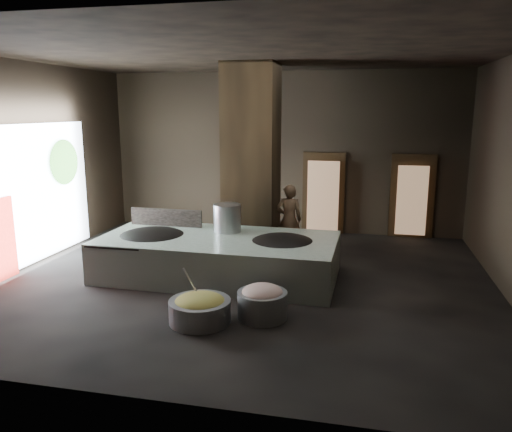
% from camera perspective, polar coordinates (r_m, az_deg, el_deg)
% --- Properties ---
extents(floor, '(10.00, 9.00, 0.10)m').
position_cam_1_polar(floor, '(10.44, -1.23, -7.54)').
color(floor, black).
rests_on(floor, ground).
extents(ceiling, '(10.00, 9.00, 0.10)m').
position_cam_1_polar(ceiling, '(9.89, -1.35, 18.43)').
color(ceiling, black).
rests_on(ceiling, back_wall).
extents(back_wall, '(10.00, 0.10, 4.50)m').
position_cam_1_polar(back_wall, '(14.34, 3.06, 7.24)').
color(back_wall, black).
rests_on(back_wall, ground).
extents(front_wall, '(10.00, 0.10, 4.50)m').
position_cam_1_polar(front_wall, '(5.65, -12.30, -0.50)').
color(front_wall, black).
rests_on(front_wall, ground).
extents(left_wall, '(0.10, 9.00, 4.50)m').
position_cam_1_polar(left_wall, '(12.13, -25.24, 5.23)').
color(left_wall, black).
rests_on(left_wall, ground).
extents(pillar, '(1.20, 1.20, 4.50)m').
position_cam_1_polar(pillar, '(11.81, -0.51, 6.22)').
color(pillar, black).
rests_on(pillar, ground).
extents(hearth_platform, '(4.93, 2.42, 0.85)m').
position_cam_1_polar(hearth_platform, '(10.52, -4.35, -4.69)').
color(hearth_platform, silver).
rests_on(hearth_platform, ground).
extents(platform_cap, '(4.79, 2.30, 0.03)m').
position_cam_1_polar(platform_cap, '(10.42, -4.38, -2.64)').
color(platform_cap, black).
rests_on(platform_cap, hearth_platform).
extents(wok_left, '(1.54, 1.54, 0.43)m').
position_cam_1_polar(wok_left, '(10.89, -11.78, -2.57)').
color(wok_left, black).
rests_on(wok_left, hearth_platform).
extents(wok_left_rim, '(1.57, 1.57, 0.05)m').
position_cam_1_polar(wok_left_rim, '(10.87, -11.80, -2.21)').
color(wok_left_rim, black).
rests_on(wok_left_rim, hearth_platform).
extents(wok_right, '(1.44, 1.44, 0.40)m').
position_cam_1_polar(wok_right, '(10.18, 3.01, -3.34)').
color(wok_right, black).
rests_on(wok_right, hearth_platform).
extents(wok_right_rim, '(1.47, 1.47, 0.05)m').
position_cam_1_polar(wok_right_rim, '(10.17, 3.02, -2.96)').
color(wok_right_rim, black).
rests_on(wok_right_rim, hearth_platform).
extents(stock_pot, '(0.60, 0.60, 0.64)m').
position_cam_1_polar(stock_pot, '(10.84, -3.32, -0.32)').
color(stock_pot, '#9C9EA3').
rests_on(stock_pot, hearth_platform).
extents(splash_guard, '(1.70, 0.09, 0.43)m').
position_cam_1_polar(splash_guard, '(11.54, -10.23, -0.25)').
color(splash_guard, black).
rests_on(splash_guard, hearth_platform).
extents(cook, '(0.69, 0.52, 1.71)m').
position_cam_1_polar(cook, '(12.09, 3.78, -0.38)').
color(cook, '#8B6646').
rests_on(cook, ground).
extents(veg_basin, '(1.24, 1.24, 0.38)m').
position_cam_1_polar(veg_basin, '(8.45, -6.42, -10.74)').
color(veg_basin, gray).
rests_on(veg_basin, ground).
extents(veg_fill, '(0.84, 0.84, 0.26)m').
position_cam_1_polar(veg_fill, '(8.39, -6.45, -9.72)').
color(veg_fill, '#7C9E4C').
rests_on(veg_fill, veg_basin).
extents(ladle, '(0.28, 0.34, 0.73)m').
position_cam_1_polar(ladle, '(8.49, -7.12, -8.01)').
color(ladle, '#9C9EA3').
rests_on(ladle, veg_basin).
extents(meat_basin, '(0.92, 0.92, 0.46)m').
position_cam_1_polar(meat_basin, '(8.53, 0.72, -10.11)').
color(meat_basin, gray).
rests_on(meat_basin, ground).
extents(meat_fill, '(0.70, 0.70, 0.27)m').
position_cam_1_polar(meat_fill, '(8.45, 0.73, -8.74)').
color(meat_fill, tan).
rests_on(meat_fill, meat_basin).
extents(doorway_near, '(1.18, 0.08, 2.38)m').
position_cam_1_polar(doorway_near, '(14.24, 7.71, 2.45)').
color(doorway_near, black).
rests_on(doorway_near, ground).
extents(doorway_near_glow, '(0.87, 0.04, 2.06)m').
position_cam_1_polar(doorway_near_glow, '(13.97, 7.65, 2.06)').
color(doorway_near_glow, '#8C6647').
rests_on(doorway_near_glow, ground).
extents(doorway_far, '(1.18, 0.08, 2.38)m').
position_cam_1_polar(doorway_far, '(14.25, 17.37, 2.01)').
color(doorway_far, black).
rests_on(doorway_far, ground).
extents(doorway_far_glow, '(0.80, 0.04, 1.89)m').
position_cam_1_polar(doorway_far_glow, '(14.08, 17.37, 1.68)').
color(doorway_far_glow, '#8C6647').
rests_on(doorway_far_glow, ground).
extents(left_opening, '(0.04, 4.20, 3.10)m').
position_cam_1_polar(left_opening, '(12.31, -24.04, 2.36)').
color(left_opening, white).
rests_on(left_opening, ground).
extents(tree_silhouette, '(0.28, 1.10, 1.10)m').
position_cam_1_polar(tree_silhouette, '(13.07, -21.07, 5.77)').
color(tree_silhouette, '#194714').
rests_on(tree_silhouette, left_opening).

